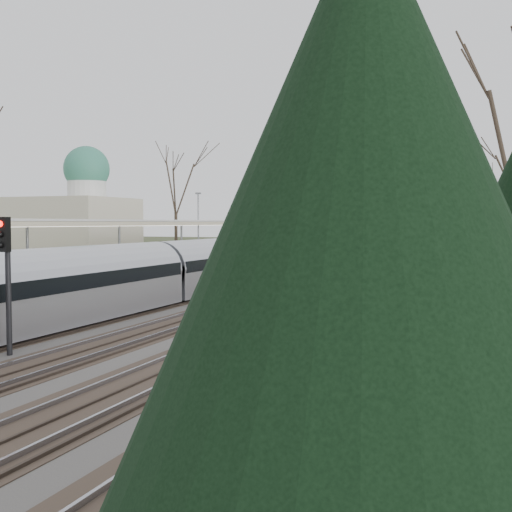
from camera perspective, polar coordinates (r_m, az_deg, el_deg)
The scene contains 10 objects.
track_bed at distance 63.35m, azimuth 9.90°, elevation -0.55°, with size 24.00×160.00×0.22m.
platform at distance 49.60m, azimuth -4.74°, elevation -0.99°, with size 3.50×69.00×1.00m, color #9E9B93.
canopy at distance 45.46m, azimuth -7.25°, elevation 2.96°, with size 4.10×50.00×3.11m.
dome_building at distance 56.57m, azimuth -16.17°, elevation 2.66°, with size 10.00×8.00×10.30m.
signal_gantry at distance 92.83m, azimuth 13.55°, elevation 3.51°, with size 21.00×0.59×6.08m.
evergreen_clump at distance 5.90m, azimuth 15.08°, elevation -3.60°, with size 5.90×7.10×6.50m.
tree_west_far at distance 62.58m, azimuth -7.15°, elevation 6.71°, with size 5.50×5.50×11.33m.
train_near at distance 58.10m, azimuth 6.09°, elevation 0.56°, with size 2.62×90.21×3.05m.
train_far at distance 96.45m, azimuth 16.32°, elevation 1.42°, with size 2.62×60.21×3.05m.
signal_post at distance 19.70m, azimuth -21.33°, elevation -0.74°, with size 0.35×0.45×4.10m.
Camera 1 is at (12.52, -7.03, 3.94)m, focal length 45.00 mm.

